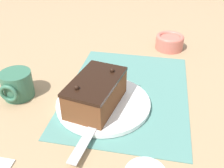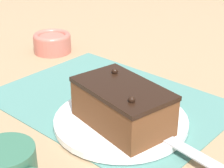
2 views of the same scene
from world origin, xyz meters
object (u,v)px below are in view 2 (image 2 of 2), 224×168
object	(u,v)px
cake_plate	(121,121)
serving_knife	(149,126)
chocolate_cake	(122,105)
small_bowl	(52,42)

from	to	relation	value
cake_plate	serving_knife	size ratio (longest dim) A/B	1.07
chocolate_cake	serving_knife	size ratio (longest dim) A/B	0.83
chocolate_cake	small_bowl	distance (m)	0.44
serving_knife	small_bowl	xyz separation A→B (m)	(-0.45, 0.16, 0.01)
cake_plate	serving_knife	distance (m)	0.06
cake_plate	chocolate_cake	world-z (taller)	chocolate_cake
cake_plate	chocolate_cake	xyz separation A→B (m)	(0.02, -0.01, 0.04)
cake_plate	chocolate_cake	size ratio (longest dim) A/B	1.29
chocolate_cake	small_bowl	xyz separation A→B (m)	(-0.41, 0.18, -0.03)
cake_plate	chocolate_cake	bearing A→B (deg)	-44.44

